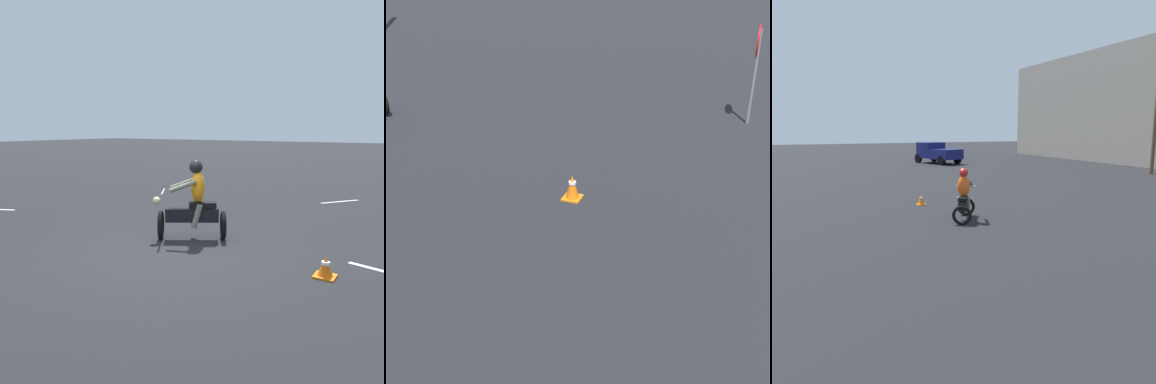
{
  "view_description": "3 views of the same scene",
  "coord_description": "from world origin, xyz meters",
  "views": [
    {
      "loc": [
        5.29,
        3.98,
        2.29
      ],
      "look_at": [
        -1.07,
        -0.11,
        1.0
      ],
      "focal_mm": 35.0,
      "sensor_mm": 36.0,
      "label": 1
    },
    {
      "loc": [
        -4.23,
        4.38,
        4.49
      ],
      "look_at": [
        2.17,
        6.74,
        0.9
      ],
      "focal_mm": 50.0,
      "sensor_mm": 36.0,
      "label": 2
    },
    {
      "loc": [
        15.99,
        8.91,
        2.86
      ],
      "look_at": [
        5.42,
        13.6,
        0.9
      ],
      "focal_mm": 35.0,
      "sensor_mm": 36.0,
      "label": 3
    }
  ],
  "objects": [
    {
      "name": "traffic_cone_far_center",
      "position": [
        -0.48,
        2.74,
        0.16
      ],
      "size": [
        0.32,
        0.32,
        0.34
      ],
      "color": "orange",
      "rests_on": "ground"
    },
    {
      "name": "lane_stripe_nw",
      "position": [
        -7.02,
        1.64,
        0.0
      ],
      "size": [
        1.25,
        0.95,
        0.01
      ],
      "primitive_type": "cube",
      "rotation": [
        0.0,
        0.0,
        4.08
      ],
      "color": "silver",
      "rests_on": "ground"
    },
    {
      "name": "lane_stripe_sw",
      "position": [
        -7.33,
        -4.53,
        0.0
      ],
      "size": [
        1.16,
        0.74,
        0.01
      ],
      "primitive_type": "cube",
      "rotation": [
        0.0,
        0.0,
        5.24
      ],
      "color": "silver",
      "rests_on": "ground"
    },
    {
      "name": "ground_plane",
      "position": [
        0.0,
        0.0,
        0.0
      ],
      "size": [
        120.0,
        120.0,
        0.0
      ],
      "primitive_type": "plane",
      "color": "black"
    },
    {
      "name": "motorcycle_rider_foreground",
      "position": [
        -1.09,
        -0.08,
        0.73
      ],
      "size": [
        1.26,
        1.5,
        1.66
      ],
      "rotation": [
        0.0,
        0.0,
        3.71
      ],
      "color": "black",
      "rests_on": "ground"
    }
  ]
}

